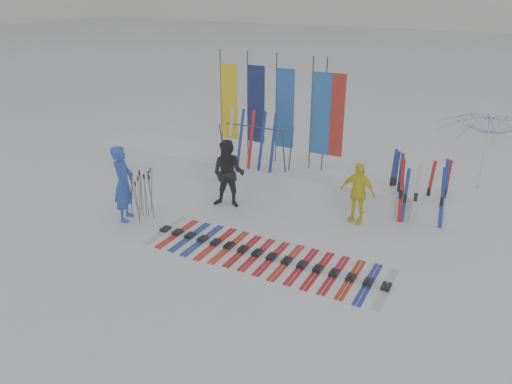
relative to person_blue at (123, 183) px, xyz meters
The scene contains 11 objects.
ground 3.23m from the person_blue, 11.07° to the right, with size 120.00×120.00×0.00m, color white.
snow_bank 5.06m from the person_blue, 53.03° to the left, with size 14.00×1.60×0.60m, color white.
person_blue is the anchor object (origin of this frame).
person_black 2.72m from the person_blue, 44.63° to the left, with size 0.90×0.70×1.85m, color black.
person_yellow 5.86m from the person_blue, 26.29° to the left, with size 0.92×0.38×1.58m, color #F7ED10.
tent_canopy 9.55m from the person_blue, 34.47° to the left, with size 2.73×2.79×2.51m, color white.
ski_row 4.13m from the person_blue, ahead, with size 5.60×1.69×0.07m.
pole_cluster 0.58m from the person_blue, 55.95° to the left, with size 0.68×0.89×1.24m.
feather_flags 5.02m from the person_blue, 60.15° to the left, with size 3.98×0.23×3.20m.
ski_rack 4.08m from the person_blue, 62.62° to the left, with size 2.04×0.80×1.23m.
upright_skis 7.37m from the person_blue, 28.39° to the left, with size 1.47×0.98×1.69m.
Camera 1 is at (5.26, -8.13, 5.66)m, focal length 35.00 mm.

